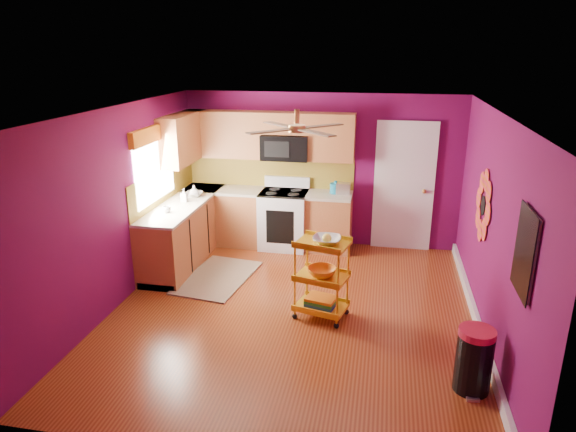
# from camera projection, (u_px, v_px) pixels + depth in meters

# --- Properties ---
(ground) EXTENTS (5.00, 5.00, 0.00)m
(ground) POSITION_uv_depth(u_px,v_px,m) (293.00, 311.00, 6.48)
(ground) COLOR maroon
(ground) RESTS_ON ground
(room_envelope) EXTENTS (4.54, 5.04, 2.52)m
(room_envelope) POSITION_uv_depth(u_px,v_px,m) (296.00, 187.00, 5.96)
(room_envelope) COLOR #630B46
(room_envelope) RESTS_ON ground
(lower_cabinets) EXTENTS (2.81, 2.31, 0.94)m
(lower_cabinets) POSITION_uv_depth(u_px,v_px,m) (231.00, 226.00, 8.28)
(lower_cabinets) COLOR brown
(lower_cabinets) RESTS_ON ground
(electric_range) EXTENTS (0.76, 0.66, 1.13)m
(electric_range) POSITION_uv_depth(u_px,v_px,m) (284.00, 219.00, 8.45)
(electric_range) COLOR white
(electric_range) RESTS_ON ground
(upper_cabinetry) EXTENTS (2.80, 2.30, 1.26)m
(upper_cabinetry) POSITION_uv_depth(u_px,v_px,m) (241.00, 138.00, 8.16)
(upper_cabinetry) COLOR brown
(upper_cabinetry) RESTS_ON ground
(left_window) EXTENTS (0.08, 1.35, 1.08)m
(left_window) POSITION_uv_depth(u_px,v_px,m) (154.00, 153.00, 7.31)
(left_window) COLOR white
(left_window) RESTS_ON ground
(panel_door) EXTENTS (0.95, 0.11, 2.15)m
(panel_door) POSITION_uv_depth(u_px,v_px,m) (404.00, 188.00, 8.22)
(panel_door) COLOR white
(panel_door) RESTS_ON ground
(right_wall_art) EXTENTS (0.04, 2.74, 1.04)m
(right_wall_art) POSITION_uv_depth(u_px,v_px,m) (499.00, 223.00, 5.31)
(right_wall_art) COLOR black
(right_wall_art) RESTS_ON ground
(ceiling_fan) EXTENTS (1.01, 1.01, 0.26)m
(ceiling_fan) POSITION_uv_depth(u_px,v_px,m) (297.00, 128.00, 5.95)
(ceiling_fan) COLOR #BF8C3F
(ceiling_fan) RESTS_ON ground
(shag_rug) EXTENTS (1.03, 1.49, 0.02)m
(shag_rug) POSITION_uv_depth(u_px,v_px,m) (218.00, 277.00, 7.41)
(shag_rug) COLOR #321C10
(shag_rug) RESTS_ON ground
(rolling_cart) EXTENTS (0.70, 0.58, 1.10)m
(rolling_cart) POSITION_uv_depth(u_px,v_px,m) (322.00, 275.00, 6.19)
(rolling_cart) COLOR gold
(rolling_cart) RESTS_ON ground
(trash_can) EXTENTS (0.38, 0.40, 0.66)m
(trash_can) POSITION_uv_depth(u_px,v_px,m) (474.00, 360.00, 4.91)
(trash_can) COLOR black
(trash_can) RESTS_ON ground
(teal_kettle) EXTENTS (0.18, 0.18, 0.21)m
(teal_kettle) POSITION_uv_depth(u_px,v_px,m) (335.00, 188.00, 8.22)
(teal_kettle) COLOR teal
(teal_kettle) RESTS_ON lower_cabinets
(toaster) EXTENTS (0.22, 0.15, 0.18)m
(toaster) POSITION_uv_depth(u_px,v_px,m) (343.00, 188.00, 8.18)
(toaster) COLOR beige
(toaster) RESTS_ON lower_cabinets
(soap_bottle_a) EXTENTS (0.09, 0.09, 0.20)m
(soap_bottle_a) POSITION_uv_depth(u_px,v_px,m) (184.00, 195.00, 7.77)
(soap_bottle_a) COLOR #EA3F72
(soap_bottle_a) RESTS_ON lower_cabinets
(soap_bottle_b) EXTENTS (0.14, 0.14, 0.18)m
(soap_bottle_b) POSITION_uv_depth(u_px,v_px,m) (194.00, 191.00, 8.03)
(soap_bottle_b) COLOR white
(soap_bottle_b) RESTS_ON lower_cabinets
(counter_dish) EXTENTS (0.26, 0.26, 0.06)m
(counter_dish) POSITION_uv_depth(u_px,v_px,m) (194.00, 194.00, 8.07)
(counter_dish) COLOR white
(counter_dish) RESTS_ON lower_cabinets
(counter_cup) EXTENTS (0.12, 0.12, 0.09)m
(counter_cup) POSITION_uv_depth(u_px,v_px,m) (167.00, 209.00, 7.28)
(counter_cup) COLOR white
(counter_cup) RESTS_ON lower_cabinets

